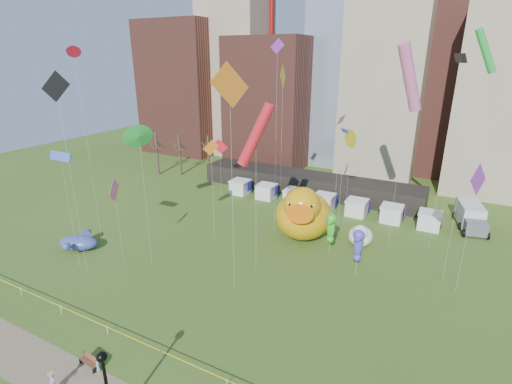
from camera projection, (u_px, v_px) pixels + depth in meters
The scene contains 34 objects.
ground at pixel (162, 359), 30.14m from camera, with size 160.00×160.00×0.00m, color #3A5A1C.
skyline at pixel (380, 61), 72.64m from camera, with size 101.00×23.00×68.00m.
pavilion at pixel (308, 184), 66.26m from camera, with size 38.00×6.00×3.20m, color black.
vendor_tents at pixel (324, 202), 59.21m from camera, with size 33.24×2.80×2.40m.
bare_trees at pixel (181, 154), 75.86m from camera, with size 8.44×6.44×8.50m.
caution_tape at pixel (162, 352), 29.91m from camera, with size 50.00×0.06×0.90m.
big_duck at pixel (303, 213), 48.97m from camera, with size 9.21×10.77×7.64m.
small_duck at pixel (360, 235), 47.60m from camera, with size 3.50×4.32×3.15m.
seahorse_green at pixel (331, 226), 44.88m from camera, with size 1.41×1.68×5.26m.
seahorse_purple at pixel (358, 243), 40.61m from camera, with size 1.31×1.61×5.32m.
whale_inflatable at pixel (79, 242), 47.01m from camera, with size 5.35×5.93×2.10m.
park_bench at pixel (90, 361), 29.33m from camera, with size 1.89×0.81×0.94m.
lamppost at pixel (106, 382), 23.36m from camera, with size 0.64×0.64×6.14m.
box_truck at pixel (470, 216), 52.89m from camera, with size 4.36×7.95×3.20m.
woman at pixel (53, 383), 26.93m from camera, with size 0.59×0.39×1.62m, color silver.
toddler at pixel (98, 367), 28.84m from camera, with size 0.31×0.23×0.89m, color silver.
kite_0 at pixel (74, 54), 41.26m from camera, with size 0.21×1.23×23.45m.
kite_1 at pixel (114, 191), 40.42m from camera, with size 1.05×2.32×10.36m.
kite_2 at pixel (460, 60), 40.10m from camera, with size 1.49×3.10×22.68m.
kite_3 at pixel (139, 136), 38.51m from camera, with size 0.90×2.20×15.95m.
kite_4 at pixel (283, 79), 48.93m from camera, with size 0.66×3.02×21.48m.
kite_5 at pixel (61, 157), 39.08m from camera, with size 2.97×0.48×13.24m.
kite_6 at pixel (211, 151), 45.01m from camera, with size 1.37×1.33×13.24m.
kite_7 at pixel (478, 181), 34.85m from camera, with size 1.34×2.88×13.45m.
kite_8 at pixel (220, 147), 61.60m from camera, with size 2.17×1.32×9.94m.
kite_9 at pixel (341, 120), 50.81m from camera, with size 0.60×3.21×14.95m.
kite_10 at pixel (56, 91), 35.68m from camera, with size 2.65×1.18×21.20m.
kite_11 at pixel (485, 51), 32.86m from camera, with size 2.32×1.03×24.75m.
kite_12 at pixel (351, 139), 50.58m from camera, with size 1.78×2.08×13.32m.
kite_13 at pixel (345, 133), 45.94m from camera, with size 1.33×1.40×14.22m.
kite_14 at pixel (230, 88), 32.24m from camera, with size 1.68×3.47×22.05m.
kite_15 at pixel (277, 60), 44.30m from camera, with size 1.27×1.17×24.31m.
kite_16 at pixel (256, 135), 37.81m from camera, with size 3.88×2.76×18.32m.
kite_17 at pixel (410, 78), 41.21m from camera, with size 3.34×4.39×23.91m.
Camera 1 is at (17.79, -17.67, 22.50)m, focal length 27.00 mm.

